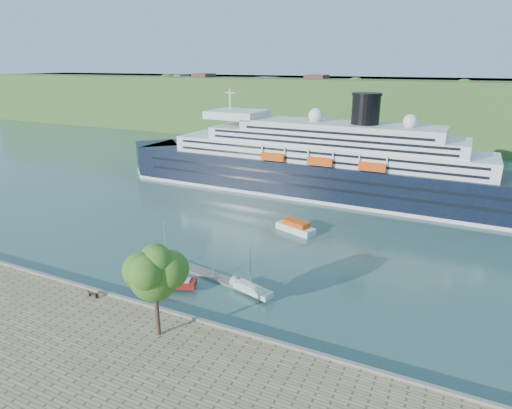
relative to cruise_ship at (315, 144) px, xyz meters
name	(u,v)px	position (x,y,z in m)	size (l,w,h in m)	color
ground	(135,308)	(-4.51, -58.74, -12.00)	(400.00, 400.00, 0.00)	#2B4D46
far_hillside	(369,109)	(-4.51, 86.26, 0.00)	(400.00, 50.00, 24.00)	#3E6127
quay_coping	(134,301)	(-4.51, -58.94, -10.85)	(220.00, 0.50, 0.30)	slate
cruise_ship	(315,144)	(0.00, 0.00, 0.00)	(106.87, 15.56, 24.00)	black
park_bench	(93,293)	(-10.06, -60.19, -10.52)	(1.49, 0.61, 0.96)	#401F12
promenade_tree	(155,288)	(2.68, -63.08, -5.12)	(7.10, 7.10, 11.75)	#2E5516
floating_pontoon	(204,273)	(-1.47, -47.00, -11.81)	(16.95, 2.07, 0.38)	slate
sailboat_red	(170,258)	(-3.04, -52.79, -7.21)	(7.41, 2.06, 9.57)	maroon
sailboat_white_far	(253,267)	(7.83, -49.43, -7.78)	(6.53, 1.81, 8.43)	silver
tender_launch	(296,226)	(4.99, -25.24, -10.93)	(7.77, 2.66, 2.15)	#E0490D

